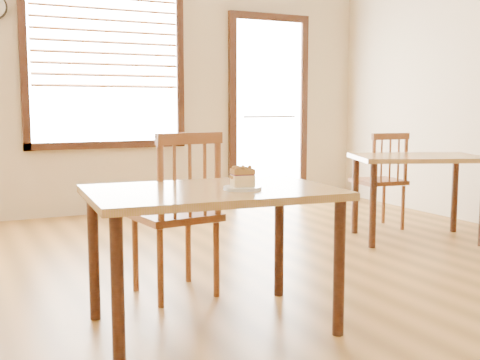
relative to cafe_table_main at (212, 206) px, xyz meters
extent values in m
plane|color=olive|center=(0.05, -0.31, -0.66)|extent=(8.00, 8.00, 0.00)
plane|color=#C8B292|center=(0.05, 3.69, 0.84)|extent=(7.00, 0.00, 7.00)
cube|color=white|center=(0.35, 3.67, 1.04)|extent=(1.60, 0.02, 1.80)
cube|color=#361A0E|center=(0.35, 3.66, 0.10)|extent=(1.76, 0.06, 0.08)
cube|color=#361A0E|center=(-0.49, 3.66, 1.04)|extent=(0.08, 0.06, 1.96)
cube|color=#361A0E|center=(1.19, 3.66, 1.04)|extent=(0.08, 0.06, 1.96)
cube|color=#A16125|center=(0.35, 3.63, 1.55)|extent=(1.56, 0.05, 0.03)
cube|color=#A16125|center=(0.35, 3.63, 1.43)|extent=(1.56, 0.05, 0.03)
cube|color=#A16125|center=(0.35, 3.63, 1.31)|extent=(1.56, 0.05, 0.03)
cube|color=#A16125|center=(0.35, 3.63, 1.20)|extent=(1.56, 0.05, 0.03)
cube|color=#A16125|center=(0.35, 3.63, 1.08)|extent=(1.56, 0.05, 0.03)
cube|color=#A16125|center=(0.35, 3.63, 0.97)|extent=(1.56, 0.05, 0.03)
cube|color=#A16125|center=(0.35, 3.63, 0.85)|extent=(1.56, 0.05, 0.03)
cube|color=#A16125|center=(0.35, 3.63, 0.74)|extent=(1.56, 0.05, 0.03)
cube|color=white|center=(2.35, 3.67, 0.44)|extent=(0.90, 0.02, 2.20)
cube|color=#361A0E|center=(1.86, 3.66, 0.44)|extent=(0.09, 0.06, 2.20)
cube|color=#361A0E|center=(2.85, 3.66, 0.44)|extent=(0.09, 0.06, 2.20)
cube|color=#361A0E|center=(2.35, 3.66, 1.59)|extent=(1.08, 0.06, 0.09)
cylinder|color=#B2B2B7|center=(2.35, 3.65, 0.39)|extent=(0.72, 0.03, 0.03)
cube|color=#A1693E|center=(0.00, 0.00, 0.07)|extent=(1.33, 0.94, 0.04)
cylinder|color=#361A0E|center=(-0.59, -0.31, -0.30)|extent=(0.06, 0.06, 0.71)
cylinder|color=#361A0E|center=(0.54, -0.39, -0.30)|extent=(0.06, 0.06, 0.71)
cylinder|color=#361A0E|center=(-0.54, 0.39, -0.30)|extent=(0.06, 0.06, 0.71)
cylinder|color=#361A0E|center=(0.59, 0.31, -0.30)|extent=(0.06, 0.06, 0.71)
cube|color=brown|center=(0.02, 0.63, -0.16)|extent=(0.51, 0.51, 0.04)
cylinder|color=brown|center=(0.19, 0.84, -0.43)|extent=(0.04, 0.04, 0.48)
cylinder|color=brown|center=(-0.19, 0.80, -0.43)|extent=(0.04, 0.04, 0.48)
cylinder|color=brown|center=(0.23, 0.46, -0.43)|extent=(0.04, 0.04, 0.48)
cylinder|color=brown|center=(-0.15, 0.42, -0.43)|extent=(0.04, 0.04, 0.48)
cylinder|color=brown|center=(0.23, 0.44, 0.10)|extent=(0.04, 0.04, 0.51)
cylinder|color=brown|center=(-0.14, 0.40, 0.10)|extent=(0.04, 0.04, 0.51)
cube|color=brown|center=(0.04, 0.42, 0.33)|extent=(0.43, 0.09, 0.07)
cylinder|color=brown|center=(0.14, 0.43, 0.09)|extent=(0.02, 0.02, 0.45)
cylinder|color=brown|center=(0.04, 0.42, 0.09)|extent=(0.02, 0.02, 0.45)
cylinder|color=brown|center=(-0.06, 0.41, 0.09)|extent=(0.02, 0.02, 0.45)
cube|color=#A1693E|center=(2.48, 1.17, 0.07)|extent=(1.28, 1.08, 0.04)
cylinder|color=#361A0E|center=(1.93, 1.08, -0.30)|extent=(0.06, 0.06, 0.71)
cylinder|color=#361A0E|center=(2.15, 1.62, -0.30)|extent=(0.06, 0.06, 0.71)
cylinder|color=#361A0E|center=(3.03, 1.26, -0.30)|extent=(0.06, 0.06, 0.71)
cube|color=brown|center=(2.51, 1.74, -0.20)|extent=(0.48, 0.48, 0.04)
cylinder|color=brown|center=(2.70, 1.88, -0.45)|extent=(0.04, 0.04, 0.43)
cylinder|color=brown|center=(2.36, 1.93, -0.45)|extent=(0.04, 0.04, 0.43)
cylinder|color=brown|center=(2.66, 1.54, -0.45)|extent=(0.04, 0.04, 0.43)
cylinder|color=brown|center=(2.32, 1.59, -0.45)|extent=(0.04, 0.04, 0.43)
cylinder|color=brown|center=(2.66, 1.52, 0.03)|extent=(0.04, 0.04, 0.46)
cylinder|color=brown|center=(2.31, 1.57, 0.03)|extent=(0.04, 0.04, 0.46)
cube|color=brown|center=(2.49, 1.55, 0.24)|extent=(0.39, 0.09, 0.06)
cylinder|color=brown|center=(2.58, 1.53, 0.02)|extent=(0.02, 0.02, 0.40)
cylinder|color=brown|center=(2.49, 1.55, 0.02)|extent=(0.02, 0.02, 0.40)
cylinder|color=brown|center=(2.39, 1.56, 0.02)|extent=(0.02, 0.02, 0.40)
cylinder|color=white|center=(0.13, -0.10, 0.10)|extent=(0.20, 0.20, 0.02)
cylinder|color=white|center=(0.13, -0.10, 0.10)|extent=(0.13, 0.13, 0.01)
cube|color=#FFE690|center=(0.13, -0.10, 0.14)|extent=(0.12, 0.10, 0.06)
cube|color=#4D1628|center=(0.13, -0.10, 0.17)|extent=(0.12, 0.10, 0.01)
cube|color=#A97535|center=(0.13, -0.10, 0.19)|extent=(0.12, 0.10, 0.03)
sphere|color=#A97535|center=(0.11, -0.07, 0.20)|extent=(0.01, 0.01, 0.01)
sphere|color=#A97535|center=(0.14, -0.12, 0.20)|extent=(0.02, 0.02, 0.02)
sphere|color=#A97535|center=(0.11, -0.13, 0.20)|extent=(0.02, 0.02, 0.02)
sphere|color=#A97535|center=(0.10, -0.07, 0.20)|extent=(0.01, 0.01, 0.01)
sphere|color=#A97535|center=(0.09, -0.09, 0.20)|extent=(0.02, 0.02, 0.02)
sphere|color=#A97535|center=(0.09, -0.08, 0.20)|extent=(0.02, 0.02, 0.02)
sphere|color=#A97535|center=(0.15, -0.13, 0.20)|extent=(0.01, 0.01, 0.01)
sphere|color=#A97535|center=(0.09, -0.07, 0.20)|extent=(0.02, 0.02, 0.02)
sphere|color=#A97535|center=(0.16, -0.11, 0.20)|extent=(0.01, 0.01, 0.01)
sphere|color=#A97535|center=(0.18, -0.09, 0.20)|extent=(0.03, 0.03, 0.03)
sphere|color=#A97535|center=(0.16, -0.13, 0.20)|extent=(0.01, 0.01, 0.01)
sphere|color=#A97535|center=(0.12, -0.10, 0.20)|extent=(0.01, 0.01, 0.01)
sphere|color=#A97535|center=(0.14, -0.12, 0.20)|extent=(0.02, 0.02, 0.02)
sphere|color=#A97535|center=(0.12, -0.08, 0.20)|extent=(0.02, 0.02, 0.02)
sphere|color=#A97535|center=(0.13, -0.10, 0.20)|extent=(0.02, 0.02, 0.02)
sphere|color=#A97535|center=(0.08, -0.09, 0.20)|extent=(0.02, 0.02, 0.02)
sphere|color=#A97535|center=(0.09, -0.10, 0.20)|extent=(0.02, 0.02, 0.02)
sphere|color=#A97535|center=(0.09, -0.09, 0.20)|extent=(0.02, 0.02, 0.02)
sphere|color=#A97535|center=(0.12, -0.10, 0.20)|extent=(0.02, 0.02, 0.02)
sphere|color=#A97535|center=(0.18, -0.09, 0.20)|extent=(0.02, 0.02, 0.02)
sphere|color=#A97535|center=(0.10, -0.12, 0.20)|extent=(0.02, 0.02, 0.02)
sphere|color=#A97535|center=(0.11, -0.07, 0.20)|extent=(0.02, 0.02, 0.02)
sphere|color=#A97535|center=(0.08, -0.07, 0.19)|extent=(0.02, 0.02, 0.02)
sphere|color=#A97535|center=(0.07, -0.11, 0.18)|extent=(0.01, 0.01, 0.01)
sphere|color=#A97535|center=(0.07, -0.12, 0.18)|extent=(0.02, 0.02, 0.02)
sphere|color=#A97535|center=(0.07, -0.09, 0.18)|extent=(0.01, 0.01, 0.01)
sphere|color=#A97535|center=(0.08, -0.08, 0.19)|extent=(0.01, 0.01, 0.01)
camera|label=1|loc=(-1.24, -2.86, 0.52)|focal=45.00mm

